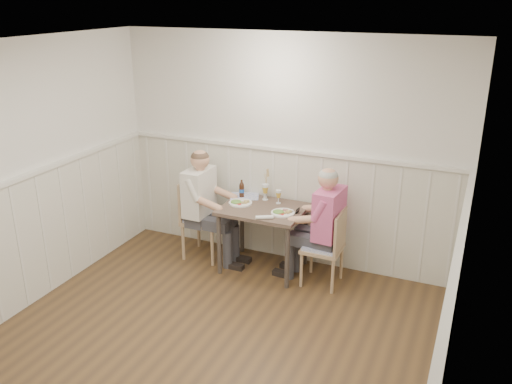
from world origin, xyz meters
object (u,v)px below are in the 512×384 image
chair_right (327,245)px  beer_bottle (242,190)px  man_in_pink (324,235)px  grass_vase (265,184)px  diner_cream (203,214)px  chair_left (200,215)px  dining_table (263,216)px

chair_right → beer_bottle: bearing=167.5°
man_in_pink → chair_right: bearing=-25.9°
man_in_pink → grass_vase: man_in_pink is taller
beer_bottle → grass_vase: grass_vase is taller
diner_cream → beer_bottle: bearing=30.9°
chair_left → beer_bottle: beer_bottle is taller
chair_right → dining_table: bearing=176.4°
chair_left → beer_bottle: bearing=21.5°
beer_bottle → grass_vase: size_ratio=0.55×
diner_cream → dining_table: bearing=2.6°
man_in_pink → beer_bottle: man_in_pink is taller
dining_table → beer_bottle: beer_bottle is taller
dining_table → diner_cream: 0.75m
chair_right → man_in_pink: man_in_pink is taller
diner_cream → beer_bottle: 0.53m
beer_bottle → dining_table: bearing=-29.4°
chair_right → man_in_pink: bearing=154.1°
grass_vase → beer_bottle: bearing=-165.7°
beer_bottle → grass_vase: bearing=14.3°
chair_left → dining_table: bearing=-1.3°
dining_table → chair_right: bearing=-3.6°
chair_left → diner_cream: size_ratio=0.70×
chair_right → chair_left: size_ratio=0.90×
chair_right → grass_vase: bearing=159.6°
dining_table → chair_left: (-0.81, 0.02, -0.14)m
dining_table → grass_vase: 0.39m
beer_bottle → chair_left: bearing=-158.5°
man_in_pink → beer_bottle: 1.13m
chair_left → man_in_pink: (1.53, -0.04, 0.04)m
dining_table → grass_vase: grass_vase is taller
chair_right → chair_left: (-1.57, 0.07, 0.05)m
chair_left → beer_bottle: size_ratio=4.52×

